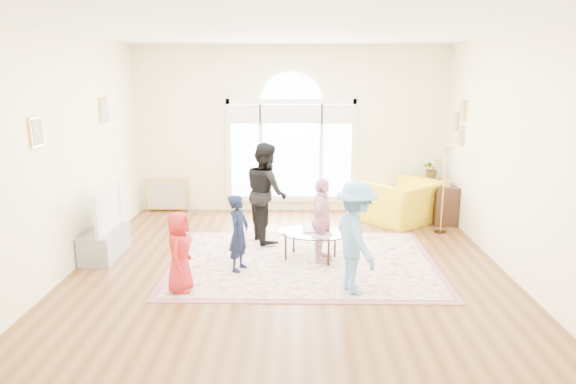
{
  "coord_description": "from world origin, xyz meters",
  "views": [
    {
      "loc": [
        0.09,
        -6.92,
        2.68
      ],
      "look_at": [
        -0.02,
        0.3,
        1.0
      ],
      "focal_mm": 32.0,
      "sensor_mm": 36.0,
      "label": 1
    }
  ],
  "objects_px": {
    "tv_console": "(105,243)",
    "armchair": "(403,202)",
    "coffee_table": "(311,234)",
    "area_rug": "(303,261)",
    "television": "(102,209)"
  },
  "relations": [
    {
      "from": "tv_console",
      "to": "armchair",
      "type": "distance_m",
      "value": 5.14
    },
    {
      "from": "tv_console",
      "to": "coffee_table",
      "type": "xyz_separation_m",
      "value": [
        3.07,
        -0.1,
        0.19
      ]
    },
    {
      "from": "area_rug",
      "to": "television",
      "type": "relative_size",
      "value": 3.37
    },
    {
      "from": "television",
      "to": "coffee_table",
      "type": "height_order",
      "value": "television"
    },
    {
      "from": "tv_console",
      "to": "armchair",
      "type": "xyz_separation_m",
      "value": [
        4.8,
        1.83,
        0.18
      ]
    },
    {
      "from": "tv_console",
      "to": "coffee_table",
      "type": "distance_m",
      "value": 3.07
    },
    {
      "from": "area_rug",
      "to": "tv_console",
      "type": "bearing_deg",
      "value": 176.21
    },
    {
      "from": "area_rug",
      "to": "coffee_table",
      "type": "relative_size",
      "value": 3.1
    },
    {
      "from": "tv_console",
      "to": "television",
      "type": "height_order",
      "value": "television"
    },
    {
      "from": "area_rug",
      "to": "coffee_table",
      "type": "bearing_deg",
      "value": 42.31
    },
    {
      "from": "area_rug",
      "to": "television",
      "type": "height_order",
      "value": "television"
    },
    {
      "from": "coffee_table",
      "to": "armchair",
      "type": "distance_m",
      "value": 2.59
    },
    {
      "from": "tv_console",
      "to": "television",
      "type": "relative_size",
      "value": 0.94
    },
    {
      "from": "coffee_table",
      "to": "armchair",
      "type": "relative_size",
      "value": 0.97
    },
    {
      "from": "area_rug",
      "to": "tv_console",
      "type": "height_order",
      "value": "tv_console"
    }
  ]
}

